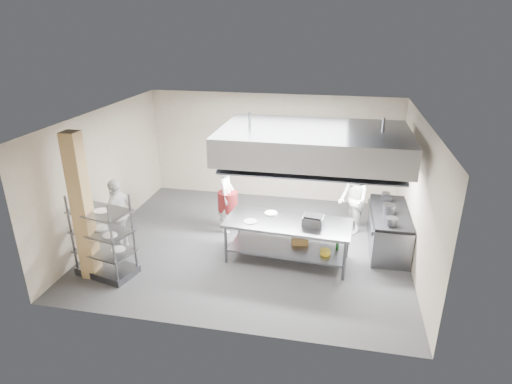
% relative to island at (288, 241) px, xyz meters
% --- Properties ---
extents(floor, '(7.00, 7.00, 0.00)m').
position_rel_island_xyz_m(floor, '(-0.91, 0.50, -0.46)').
color(floor, '#28282A').
rests_on(floor, ground).
extents(ceiling, '(7.00, 7.00, 0.00)m').
position_rel_island_xyz_m(ceiling, '(-0.91, 0.50, 2.54)').
color(ceiling, silver).
rests_on(ceiling, wall_back).
extents(wall_back, '(7.00, 0.00, 7.00)m').
position_rel_island_xyz_m(wall_back, '(-0.91, 3.50, 1.04)').
color(wall_back, tan).
rests_on(wall_back, ground).
extents(wall_left, '(0.00, 6.00, 6.00)m').
position_rel_island_xyz_m(wall_left, '(-4.41, 0.50, 1.04)').
color(wall_left, tan).
rests_on(wall_left, ground).
extents(wall_right, '(0.00, 6.00, 6.00)m').
position_rel_island_xyz_m(wall_right, '(2.59, 0.50, 1.04)').
color(wall_right, tan).
rests_on(wall_right, ground).
extents(column, '(0.30, 0.30, 3.00)m').
position_rel_island_xyz_m(column, '(-3.81, -1.40, 1.04)').
color(column, tan).
rests_on(column, floor).
extents(exhaust_hood, '(4.00, 2.50, 0.60)m').
position_rel_island_xyz_m(exhaust_hood, '(0.39, 0.90, 1.94)').
color(exhaust_hood, gray).
rests_on(exhaust_hood, ceiling).
extents(hood_strip_a, '(1.60, 0.12, 0.04)m').
position_rel_island_xyz_m(hood_strip_a, '(-0.51, 0.90, 1.62)').
color(hood_strip_a, white).
rests_on(hood_strip_a, exhaust_hood).
extents(hood_strip_b, '(1.60, 0.12, 0.04)m').
position_rel_island_xyz_m(hood_strip_b, '(1.29, 0.90, 1.62)').
color(hood_strip_b, white).
rests_on(hood_strip_b, exhaust_hood).
extents(wall_shelf, '(1.50, 0.28, 0.04)m').
position_rel_island_xyz_m(wall_shelf, '(0.89, 3.34, 1.04)').
color(wall_shelf, gray).
rests_on(wall_shelf, wall_back).
extents(island, '(2.71, 1.29, 0.91)m').
position_rel_island_xyz_m(island, '(0.00, 0.00, 0.00)').
color(island, slate).
rests_on(island, floor).
extents(island_worktop, '(2.71, 1.29, 0.06)m').
position_rel_island_xyz_m(island_worktop, '(0.00, 0.00, 0.42)').
color(island_worktop, gray).
rests_on(island_worktop, island).
extents(island_undershelf, '(2.49, 1.17, 0.04)m').
position_rel_island_xyz_m(island_undershelf, '(0.00, 0.00, -0.16)').
color(island_undershelf, slate).
rests_on(island_undershelf, island).
extents(pass_rack, '(1.28, 0.93, 1.73)m').
position_rel_island_xyz_m(pass_rack, '(-3.55, -1.26, 0.41)').
color(pass_rack, slate).
rests_on(pass_rack, floor).
extents(cooking_range, '(0.80, 2.00, 0.84)m').
position_rel_island_xyz_m(cooking_range, '(2.17, 1.00, -0.04)').
color(cooking_range, gray).
rests_on(cooking_range, floor).
extents(range_top, '(0.78, 1.96, 0.06)m').
position_rel_island_xyz_m(range_top, '(2.17, 1.00, 0.41)').
color(range_top, black).
rests_on(range_top, cooking_range).
extents(chef_head, '(0.43, 0.64, 1.72)m').
position_rel_island_xyz_m(chef_head, '(-1.64, 1.13, 0.40)').
color(chef_head, silver).
rests_on(chef_head, floor).
extents(chef_line, '(0.90, 0.99, 1.66)m').
position_rel_island_xyz_m(chef_line, '(1.35, 1.64, 0.37)').
color(chef_line, silver).
rests_on(chef_line, floor).
extents(chef_plating, '(0.44, 0.99, 1.66)m').
position_rel_island_xyz_m(chef_plating, '(-3.78, -0.20, 0.38)').
color(chef_plating, white).
rests_on(chef_plating, floor).
extents(griddle, '(0.45, 0.37, 0.20)m').
position_rel_island_xyz_m(griddle, '(0.52, -0.07, 0.56)').
color(griddle, slate).
rests_on(griddle, island_worktop).
extents(wicker_basket, '(0.39, 0.30, 0.16)m').
position_rel_island_xyz_m(wicker_basket, '(0.25, 0.19, -0.06)').
color(wicker_basket, brown).
rests_on(wicker_basket, island_undershelf).
extents(stockpot, '(0.28, 0.28, 0.19)m').
position_rel_island_xyz_m(stockpot, '(2.11, 0.91, 0.54)').
color(stockpot, gray).
rests_on(stockpot, range_top).
extents(plate_stack, '(0.28, 0.28, 0.05)m').
position_rel_island_xyz_m(plate_stack, '(-3.55, -1.26, 0.10)').
color(plate_stack, white).
rests_on(plate_stack, pass_rack).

